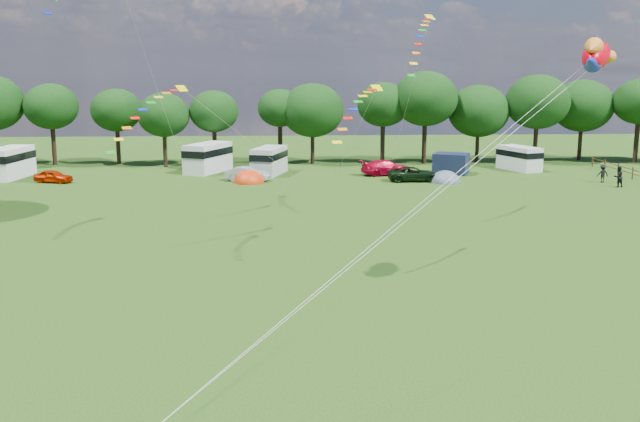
{
  "coord_description": "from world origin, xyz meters",
  "views": [
    {
      "loc": [
        -1.73,
        -24.25,
        10.44
      ],
      "look_at": [
        0.0,
        8.0,
        4.0
      ],
      "focal_mm": 40.0,
      "sensor_mm": 36.0,
      "label": 1
    }
  ],
  "objects_px": {
    "campervan_b": "(208,157)",
    "walker_a": "(618,177)",
    "car_b": "(247,174)",
    "campervan_a": "(9,162)",
    "walker_b": "(603,174)",
    "fish_kite": "(595,55)",
    "car_d": "(414,174)",
    "tent_orange": "(249,182)",
    "car_a": "(53,176)",
    "tent_greyblue": "(445,182)",
    "campervan_d": "(519,157)",
    "car_c": "(387,168)",
    "campervan_c": "(269,160)"
  },
  "relations": [
    {
      "from": "car_d",
      "to": "car_c",
      "type": "bearing_deg",
      "value": 25.73
    },
    {
      "from": "car_d",
      "to": "tent_orange",
      "type": "xyz_separation_m",
      "value": [
        -15.56,
        0.03,
        -0.66
      ]
    },
    {
      "from": "walker_a",
      "to": "tent_orange",
      "type": "bearing_deg",
      "value": -22.19
    },
    {
      "from": "car_a",
      "to": "campervan_c",
      "type": "distance_m",
      "value": 20.6
    },
    {
      "from": "campervan_c",
      "to": "tent_orange",
      "type": "distance_m",
      "value": 5.75
    },
    {
      "from": "car_b",
      "to": "tent_orange",
      "type": "height_order",
      "value": "car_b"
    },
    {
      "from": "fish_kite",
      "to": "walker_b",
      "type": "height_order",
      "value": "fish_kite"
    },
    {
      "from": "campervan_a",
      "to": "campervan_b",
      "type": "height_order",
      "value": "campervan_a"
    },
    {
      "from": "tent_orange",
      "to": "fish_kite",
      "type": "xyz_separation_m",
      "value": [
        16.53,
        -35.86,
        11.01
      ]
    },
    {
      "from": "campervan_d",
      "to": "fish_kite",
      "type": "relative_size",
      "value": 1.65
    },
    {
      "from": "car_b",
      "to": "fish_kite",
      "type": "xyz_separation_m",
      "value": [
        16.75,
        -36.75,
        10.35
      ]
    },
    {
      "from": "car_b",
      "to": "tent_greyblue",
      "type": "relative_size",
      "value": 1.21
    },
    {
      "from": "walker_a",
      "to": "car_b",
      "type": "bearing_deg",
      "value": -23.63
    },
    {
      "from": "car_b",
      "to": "campervan_d",
      "type": "relative_size",
      "value": 0.7
    },
    {
      "from": "walker_b",
      "to": "car_b",
      "type": "bearing_deg",
      "value": -6.72
    },
    {
      "from": "car_a",
      "to": "fish_kite",
      "type": "relative_size",
      "value": 1.09
    },
    {
      "from": "fish_kite",
      "to": "walker_a",
      "type": "height_order",
      "value": "fish_kite"
    },
    {
      "from": "campervan_a",
      "to": "fish_kite",
      "type": "xyz_separation_m",
      "value": [
        40.0,
        -39.94,
        9.43
      ]
    },
    {
      "from": "car_d",
      "to": "walker_b",
      "type": "xyz_separation_m",
      "value": [
        17.52,
        -1.74,
        0.16
      ]
    },
    {
      "from": "campervan_c",
      "to": "fish_kite",
      "type": "height_order",
      "value": "fish_kite"
    },
    {
      "from": "car_a",
      "to": "walker_b",
      "type": "distance_m",
      "value": 51.47
    },
    {
      "from": "campervan_d",
      "to": "fish_kite",
      "type": "bearing_deg",
      "value": 144.5
    },
    {
      "from": "car_d",
      "to": "walker_a",
      "type": "xyz_separation_m",
      "value": [
        17.73,
        -4.48,
        0.27
      ]
    },
    {
      "from": "car_c",
      "to": "campervan_c",
      "type": "distance_m",
      "value": 11.87
    },
    {
      "from": "campervan_b",
      "to": "car_b",
      "type": "bearing_deg",
      "value": -121.37
    },
    {
      "from": "campervan_b",
      "to": "walker_a",
      "type": "height_order",
      "value": "campervan_b"
    },
    {
      "from": "car_c",
      "to": "fish_kite",
      "type": "bearing_deg",
      "value": 171.61
    },
    {
      "from": "campervan_b",
      "to": "walker_a",
      "type": "distance_m",
      "value": 39.59
    },
    {
      "from": "campervan_d",
      "to": "car_a",
      "type": "bearing_deg",
      "value": 76.9
    },
    {
      "from": "car_b",
      "to": "tent_orange",
      "type": "bearing_deg",
      "value": -153.49
    },
    {
      "from": "car_d",
      "to": "fish_kite",
      "type": "height_order",
      "value": "fish_kite"
    },
    {
      "from": "campervan_a",
      "to": "walker_b",
      "type": "distance_m",
      "value": 56.86
    },
    {
      "from": "campervan_b",
      "to": "tent_greyblue",
      "type": "height_order",
      "value": "campervan_b"
    },
    {
      "from": "tent_orange",
      "to": "fish_kite",
      "type": "bearing_deg",
      "value": -65.25
    },
    {
      "from": "car_b",
      "to": "fish_kite",
      "type": "bearing_deg",
      "value": -142.6
    },
    {
      "from": "car_d",
      "to": "tent_orange",
      "type": "relative_size",
      "value": 1.53
    },
    {
      "from": "car_a",
      "to": "campervan_a",
      "type": "bearing_deg",
      "value": 73.26
    },
    {
      "from": "car_b",
      "to": "campervan_a",
      "type": "relative_size",
      "value": 0.61
    },
    {
      "from": "tent_greyblue",
      "to": "walker_a",
      "type": "xyz_separation_m",
      "value": [
        14.88,
        -3.67,
        0.92
      ]
    },
    {
      "from": "campervan_b",
      "to": "campervan_d",
      "type": "bearing_deg",
      "value": -66.37
    },
    {
      "from": "campervan_b",
      "to": "fish_kite",
      "type": "distance_m",
      "value": 48.84
    },
    {
      "from": "car_d",
      "to": "campervan_a",
      "type": "height_order",
      "value": "campervan_a"
    },
    {
      "from": "campervan_d",
      "to": "campervan_c",
      "type": "bearing_deg",
      "value": 72.98
    },
    {
      "from": "car_c",
      "to": "campervan_b",
      "type": "xyz_separation_m",
      "value": [
        -18.11,
        3.09,
        0.85
      ]
    },
    {
      "from": "car_a",
      "to": "campervan_b",
      "type": "distance_m",
      "value": 15.2
    },
    {
      "from": "car_b",
      "to": "walker_a",
      "type": "xyz_separation_m",
      "value": [
        33.51,
        -5.4,
        0.26
      ]
    },
    {
      "from": "tent_orange",
      "to": "walker_b",
      "type": "distance_m",
      "value": 33.14
    },
    {
      "from": "tent_greyblue",
      "to": "walker_b",
      "type": "height_order",
      "value": "walker_b"
    },
    {
      "from": "walker_a",
      "to": "walker_b",
      "type": "distance_m",
      "value": 2.74
    },
    {
      "from": "car_b",
      "to": "campervan_c",
      "type": "bearing_deg",
      "value": -11.73
    }
  ]
}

